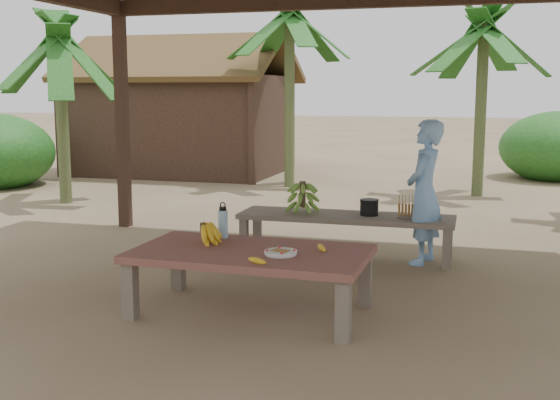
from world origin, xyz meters
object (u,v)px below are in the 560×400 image
(water_flask, at_px, (223,223))
(woman, at_px, (424,192))
(work_table, at_px, (251,258))
(ripe_banana_bunch, at_px, (202,232))
(plate, at_px, (281,253))
(cooking_pot, at_px, (369,208))
(bench, at_px, (346,220))

(water_flask, height_order, woman, woman)
(work_table, height_order, ripe_banana_bunch, ripe_banana_bunch)
(woman, bearing_deg, water_flask, -31.27)
(plate, bearing_deg, woman, 67.02)
(ripe_banana_bunch, bearing_deg, plate, -17.29)
(cooking_pot, bearing_deg, water_flask, -119.95)
(cooking_pot, bearing_deg, work_table, -106.29)
(work_table, xyz_separation_m, woman, (1.15, 1.98, 0.28))
(plate, distance_m, water_flask, 0.79)
(plate, height_order, woman, woman)
(work_table, height_order, plate, plate)
(work_table, distance_m, ripe_banana_bunch, 0.50)
(bench, bearing_deg, water_flask, -114.58)
(work_table, xyz_separation_m, cooking_pot, (0.59, 2.03, 0.09))
(ripe_banana_bunch, relative_size, woman, 0.21)
(ripe_banana_bunch, distance_m, woman, 2.45)
(ripe_banana_bunch, bearing_deg, bench, 66.52)
(water_flask, distance_m, cooking_pot, 1.93)
(bench, xyz_separation_m, woman, (0.79, -0.02, 0.32))
(ripe_banana_bunch, bearing_deg, woman, 49.12)
(bench, relative_size, ripe_banana_bunch, 7.37)
(work_table, relative_size, ripe_banana_bunch, 6.07)
(ripe_banana_bunch, height_order, plate, ripe_banana_bunch)
(bench, distance_m, woman, 0.85)
(bench, xyz_separation_m, plate, (-0.09, -2.10, 0.12))
(work_table, relative_size, cooking_pot, 9.78)
(water_flask, relative_size, cooking_pot, 1.63)
(work_table, relative_size, water_flask, 6.01)
(plate, distance_m, cooking_pot, 2.15)
(woman, bearing_deg, plate, -11.05)
(bench, distance_m, cooking_pot, 0.27)
(bench, bearing_deg, plate, -93.14)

